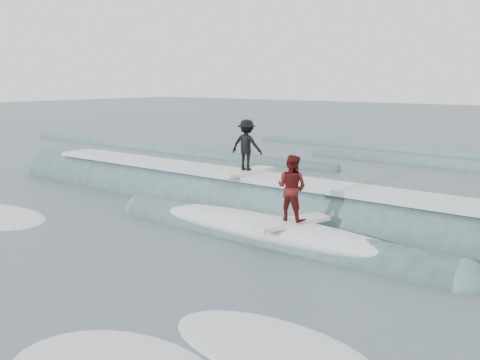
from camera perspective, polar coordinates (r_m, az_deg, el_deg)
The scene contains 6 objects.
ground at distance 11.37m, azimuth -17.65°, elevation -9.51°, with size 160.00×160.00×0.00m, color #40515D.
breaking_wave at distance 15.28m, azimuth 2.36°, elevation -3.66°, with size 23.60×3.80×2.04m.
surfer_black at distance 15.70m, azimuth 0.71°, elevation 3.41°, with size 1.05×2.03×1.59m.
surfer_red at distance 12.31m, azimuth 5.53°, elevation -1.36°, with size 1.10×2.07×1.63m.
whitewater at distance 10.14m, azimuth -19.87°, elevation -12.16°, with size 13.63×7.34×0.10m.
far_swells at distance 26.02m, azimuth 14.16°, elevation 1.90°, with size 40.60×8.65×0.80m.
Camera 1 is at (8.97, -5.85, 3.83)m, focal length 40.00 mm.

